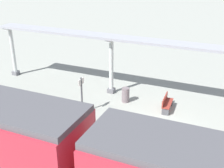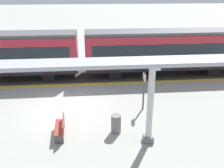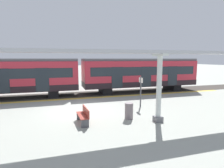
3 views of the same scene
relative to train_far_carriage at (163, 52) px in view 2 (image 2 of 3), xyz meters
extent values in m
plane|color=#9CA095|center=(5.62, -7.30, -1.83)|extent=(176.00, 176.00, 0.00)
cube|color=gold|center=(1.86, -7.30, -1.82)|extent=(0.52, 31.04, 0.01)
cube|color=#38332D|center=(-0.01, -7.30, -1.83)|extent=(3.20, 43.04, 0.01)
cube|color=#1E262D|center=(1.31, -9.75, -0.14)|extent=(0.04, 1.10, 2.00)
cube|color=black|center=(-0.01, -8.89, -1.51)|extent=(2.21, 0.90, 0.64)
cube|color=#B72737|center=(-0.01, 0.00, 0.11)|extent=(2.60, 12.20, 2.60)
cube|color=black|center=(-0.01, 0.00, -0.91)|extent=(2.63, 12.22, 0.55)
cube|color=#515156|center=(-0.01, 0.00, 1.53)|extent=(2.39, 12.20, 0.24)
cube|color=#1E262D|center=(1.31, 0.00, 0.42)|extent=(0.03, 11.22, 0.84)
cube|color=#1E262D|center=(1.31, -3.05, -0.14)|extent=(0.04, 1.10, 2.00)
cube|color=#1E262D|center=(1.31, 0.00, -0.14)|extent=(0.04, 1.10, 2.00)
cube|color=#1E262D|center=(1.31, 3.05, -0.14)|extent=(0.04, 1.10, 2.00)
cube|color=black|center=(-0.01, 3.90, -1.51)|extent=(2.21, 0.90, 0.64)
cube|color=black|center=(-0.01, -3.90, -1.51)|extent=(2.21, 0.90, 0.64)
cube|color=slate|center=(9.20, -3.26, -1.68)|extent=(0.44, 0.44, 0.30)
cylinder|color=silver|center=(9.20, -3.26, 0.13)|extent=(0.28, 0.28, 3.31)
cube|color=silver|center=(9.20, -3.26, 1.84)|extent=(1.10, 0.36, 0.12)
cube|color=#A8AAB2|center=(9.20, -7.36, 1.98)|extent=(1.20, 25.21, 0.16)
cube|color=maroon|center=(8.28, -7.32, -1.39)|extent=(1.52, 0.52, 0.04)
cube|color=maroon|center=(8.27, -7.13, -1.17)|extent=(1.50, 0.15, 0.40)
cube|color=#4C4C51|center=(8.95, -7.28, -1.62)|extent=(0.12, 0.40, 0.42)
cube|color=#4C4C51|center=(7.62, -7.36, -1.62)|extent=(0.12, 0.40, 0.42)
cylinder|color=slate|center=(8.30, -4.63, -1.36)|extent=(0.48, 0.48, 0.94)
cylinder|color=#4C4C51|center=(5.99, -2.81, -0.73)|extent=(0.10, 0.10, 2.20)
cube|color=silver|center=(5.99, -2.81, 0.12)|extent=(0.56, 0.04, 0.36)
camera|label=1|loc=(-7.30, -10.54, 6.60)|focal=47.21mm
camera|label=2|loc=(18.56, -5.80, 4.83)|focal=39.61mm
camera|label=3|loc=(18.04, -8.58, 1.64)|focal=29.86mm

